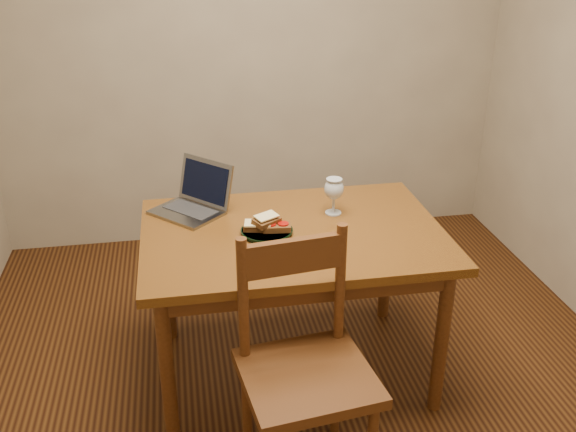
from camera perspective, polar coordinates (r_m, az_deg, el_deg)
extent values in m
cube|color=black|center=(3.11, 1.01, -14.49)|extent=(3.20, 3.20, 0.02)
cube|color=gray|center=(4.05, -3.35, 15.46)|extent=(3.20, 0.02, 2.60)
cube|color=gray|center=(1.11, 18.08, -13.79)|extent=(3.20, 0.02, 2.60)
cube|color=#431F0B|center=(2.78, 0.44, -1.67)|extent=(1.30, 0.90, 0.04)
cylinder|color=#42230D|center=(2.64, -10.68, -13.44)|extent=(0.06, 0.06, 0.70)
cylinder|color=#42230D|center=(2.83, 13.48, -10.78)|extent=(0.06, 0.06, 0.70)
cylinder|color=#42230D|center=(3.25, -10.77, -5.37)|extent=(0.06, 0.06, 0.70)
cylinder|color=#42230D|center=(3.41, 8.76, -3.70)|extent=(0.06, 0.06, 0.70)
cube|color=#42230D|center=(2.37, 1.73, -14.17)|extent=(0.51, 0.49, 0.04)
cube|color=#42230D|center=(2.29, 0.43, -3.58)|extent=(0.37, 0.08, 0.13)
cylinder|color=black|center=(2.75, -1.90, -1.40)|extent=(0.22, 0.22, 0.02)
cube|color=slate|center=(2.96, -9.05, 0.27)|extent=(0.36, 0.37, 0.01)
cube|color=slate|center=(3.01, -7.33, 3.06)|extent=(0.26, 0.27, 0.21)
cube|color=black|center=(3.01, -7.33, 3.06)|extent=(0.22, 0.23, 0.17)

